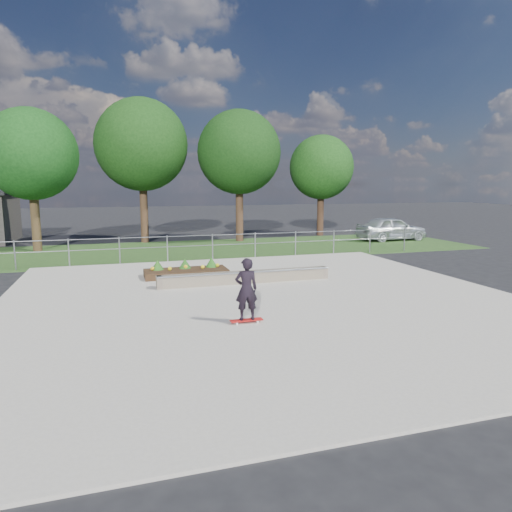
{
  "coord_description": "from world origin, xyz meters",
  "views": [
    {
      "loc": [
        -4.07,
        -12.42,
        3.4
      ],
      "look_at": [
        0.2,
        1.5,
        1.1
      ],
      "focal_mm": 32.0,
      "sensor_mm": 36.0,
      "label": 1
    }
  ],
  "objects_px": {
    "grind_ledge": "(246,277)",
    "parked_car": "(391,228)",
    "skateboarder": "(246,290)",
    "planter_bed": "(186,271)"
  },
  "relations": [
    {
      "from": "grind_ledge",
      "to": "skateboarder",
      "type": "xyz_separation_m",
      "value": [
        -1.23,
        -4.39,
        0.63
      ]
    },
    {
      "from": "grind_ledge",
      "to": "skateboarder",
      "type": "bearing_deg",
      "value": -105.6
    },
    {
      "from": "skateboarder",
      "to": "grind_ledge",
      "type": "bearing_deg",
      "value": 74.4
    },
    {
      "from": "skateboarder",
      "to": "parked_car",
      "type": "xyz_separation_m",
      "value": [
        13.09,
        13.73,
        -0.16
      ]
    },
    {
      "from": "grind_ledge",
      "to": "parked_car",
      "type": "bearing_deg",
      "value": 38.22
    },
    {
      "from": "grind_ledge",
      "to": "parked_car",
      "type": "xyz_separation_m",
      "value": [
        11.86,
        9.34,
        0.47
      ]
    },
    {
      "from": "grind_ledge",
      "to": "planter_bed",
      "type": "distance_m",
      "value": 2.55
    },
    {
      "from": "parked_car",
      "to": "grind_ledge",
      "type": "bearing_deg",
      "value": 126.3
    },
    {
      "from": "planter_bed",
      "to": "parked_car",
      "type": "xyz_separation_m",
      "value": [
        13.64,
        7.52,
        0.49
      ]
    },
    {
      "from": "grind_ledge",
      "to": "skateboarder",
      "type": "height_order",
      "value": "skateboarder"
    }
  ]
}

